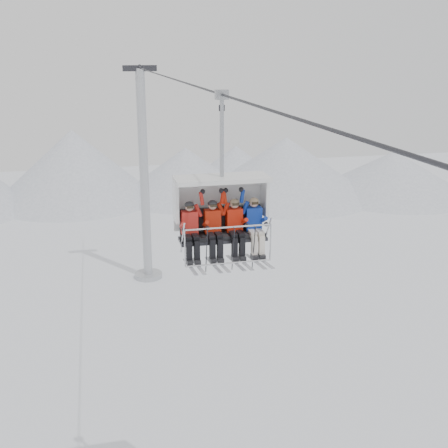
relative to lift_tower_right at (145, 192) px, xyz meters
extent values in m
cone|color=silver|center=(-5.00, 22.00, -2.28)|extent=(16.00, 16.00, 7.00)
cone|color=silver|center=(6.00, 21.00, -3.28)|extent=(14.00, 14.00, 5.00)
cone|color=silver|center=(16.00, 19.00, -2.78)|extent=(18.00, 18.00, 6.00)
cone|color=silver|center=(27.00, 17.00, -3.53)|extent=(16.00, 16.00, 4.50)
cone|color=silver|center=(12.00, 24.00, -3.53)|extent=(12.00, 12.00, 4.50)
cylinder|color=#ABADB2|center=(0.00, 0.00, 0.87)|extent=(0.56, 0.56, 13.30)
cylinder|color=#ABADB2|center=(0.00, 0.00, -5.63)|extent=(1.80, 1.80, 0.30)
cube|color=#2A2A2E|center=(0.00, 0.00, 7.52)|extent=(2.00, 0.35, 0.35)
cylinder|color=#2A2A2E|center=(0.00, -22.00, 7.52)|extent=(0.06, 50.00, 0.06)
cube|color=black|center=(0.00, -21.87, 4.17)|extent=(2.03, 0.55, 0.10)
cube|color=black|center=(0.00, -21.61, 4.52)|extent=(2.03, 0.10, 0.59)
cube|color=#2A2A2E|center=(0.00, -21.87, 4.08)|extent=(2.13, 0.60, 0.08)
cube|color=silver|center=(0.00, -21.39, 4.89)|extent=(2.27, 0.10, 1.35)
cube|color=silver|center=(0.00, -21.79, 5.56)|extent=(2.27, 0.90, 0.10)
cylinder|color=silver|center=(0.00, -22.42, 4.54)|extent=(2.07, 0.04, 0.04)
cylinder|color=silver|center=(0.00, -22.49, 3.67)|extent=(2.07, 0.04, 0.04)
cylinder|color=#979BA0|center=(0.00, -21.77, 6.54)|extent=(0.10, 0.10, 1.96)
cube|color=#979BA0|center=(0.00, -21.77, 7.52)|extent=(0.30, 0.18, 0.22)
cube|color=red|center=(-0.81, -21.83, 4.53)|extent=(0.39, 0.26, 0.57)
sphere|color=tan|center=(-0.81, -21.87, 4.94)|extent=(0.21, 0.21, 0.21)
cube|color=black|center=(-0.91, -22.27, 3.99)|extent=(0.13, 0.15, 0.46)
cube|color=black|center=(-0.72, -22.27, 3.99)|extent=(0.13, 0.15, 0.46)
cube|color=silver|center=(-0.91, -22.37, 3.62)|extent=(0.09, 1.69, 0.26)
cube|color=silver|center=(-0.72, -22.37, 3.62)|extent=(0.09, 1.69, 0.26)
cube|color=#B11F0A|center=(-0.25, -21.83, 4.53)|extent=(0.39, 0.26, 0.57)
sphere|color=tan|center=(-0.25, -21.87, 4.94)|extent=(0.21, 0.21, 0.21)
cube|color=black|center=(-0.35, -22.27, 3.99)|extent=(0.13, 0.15, 0.46)
cube|color=black|center=(-0.16, -22.27, 3.99)|extent=(0.13, 0.15, 0.46)
cube|color=silver|center=(-0.35, -22.37, 3.62)|extent=(0.09, 1.69, 0.26)
cube|color=silver|center=(-0.16, -22.37, 3.62)|extent=(0.09, 1.69, 0.26)
cube|color=red|center=(0.29, -21.83, 4.53)|extent=(0.39, 0.26, 0.57)
sphere|color=tan|center=(0.29, -21.87, 4.94)|extent=(0.21, 0.21, 0.21)
cube|color=black|center=(0.20, -22.27, 3.99)|extent=(0.13, 0.15, 0.46)
cube|color=black|center=(0.38, -22.27, 3.99)|extent=(0.13, 0.15, 0.46)
cube|color=silver|center=(0.20, -22.37, 3.62)|extent=(0.09, 1.69, 0.26)
cube|color=silver|center=(0.38, -22.37, 3.62)|extent=(0.09, 1.69, 0.26)
cube|color=#11309D|center=(0.78, -21.83, 4.53)|extent=(0.39, 0.26, 0.57)
sphere|color=tan|center=(0.78, -21.87, 4.94)|extent=(0.21, 0.21, 0.21)
cube|color=silver|center=(0.69, -22.27, 3.99)|extent=(0.13, 0.15, 0.46)
cube|color=silver|center=(0.87, -22.27, 3.99)|extent=(0.13, 0.15, 0.46)
cube|color=silver|center=(0.69, -22.37, 3.62)|extent=(0.09, 1.69, 0.26)
cube|color=silver|center=(0.87, -22.37, 3.62)|extent=(0.09, 1.69, 0.26)
camera|label=1|loc=(-2.92, -34.55, 8.46)|focal=45.00mm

